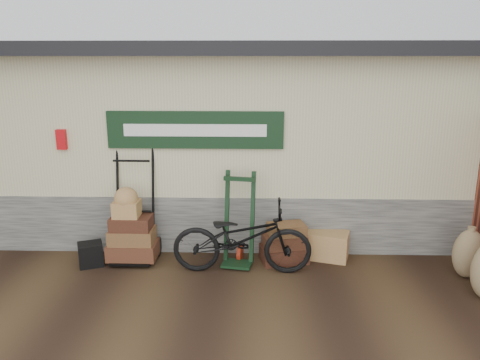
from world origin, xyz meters
The scene contains 9 objects.
ground centered at (0.00, 0.00, 0.00)m, with size 80.00×80.00×0.00m, color black.
station_building centered at (-0.01, 2.74, 1.61)m, with size 14.40×4.10×3.20m.
porter_trolley centered at (-1.23, 0.79, 0.87)m, with size 0.87×0.65×1.73m, color black, non-canonical shape.
green_barrow centered at (0.35, 0.62, 0.69)m, with size 0.50×0.42×1.39m, color black, non-canonical shape.
suitcase_stack centered at (1.03, 0.70, 0.30)m, with size 0.68×0.43×0.60m, color #371D11, non-canonical shape.
wicker_hamper centered at (1.69, 0.85, 0.21)m, with size 0.64×0.42×0.42m, color olive.
black_trunk centered at (-1.83, 0.48, 0.17)m, with size 0.34×0.29×0.34m, color black.
bicycle centered at (0.41, 0.33, 0.57)m, with size 1.97×0.69×1.14m, color black.
burlap_sack_left centered at (3.55, 0.25, 0.35)m, with size 0.44×0.37×0.70m, color olive.
Camera 1 is at (0.56, -5.84, 2.99)m, focal length 35.00 mm.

